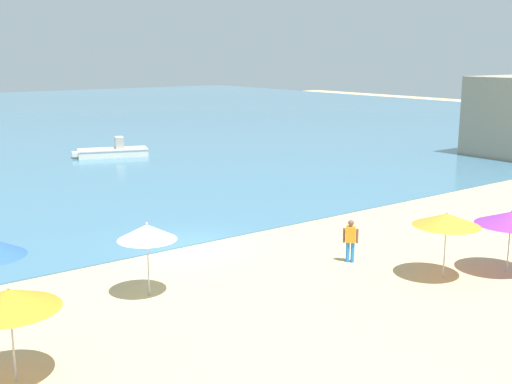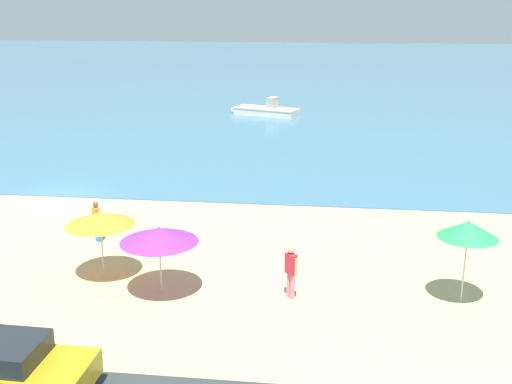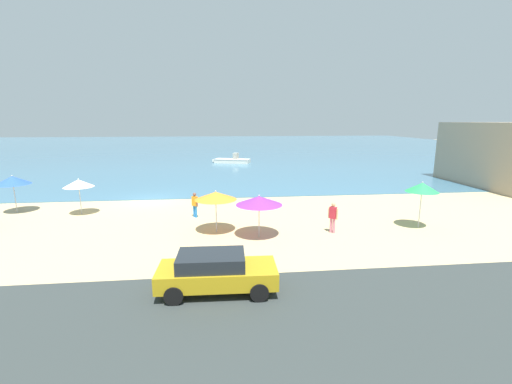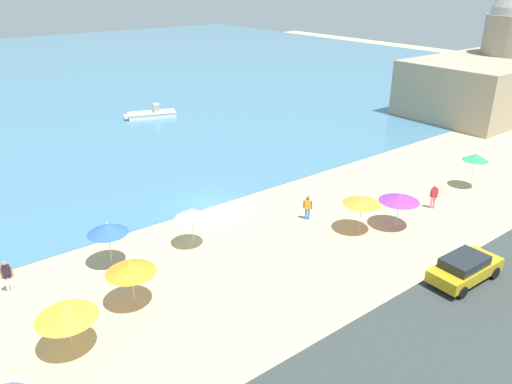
# 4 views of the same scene
# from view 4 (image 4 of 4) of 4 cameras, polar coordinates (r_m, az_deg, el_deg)

# --- Properties ---
(ground_plane) EXTENTS (160.00, 160.00, 0.00)m
(ground_plane) POSITION_cam_4_polar(r_m,az_deg,el_deg) (33.52, -5.10, -1.71)
(ground_plane) COLOR tan
(sea) EXTENTS (150.00, 110.00, 0.05)m
(sea) POSITION_cam_4_polar(r_m,az_deg,el_deg) (83.46, -26.73, 11.36)
(sea) COLOR teal
(sea) RESTS_ON ground_plane
(coastal_road) EXTENTS (80.00, 8.00, 0.06)m
(coastal_road) POSITION_cam_4_polar(r_m,az_deg,el_deg) (22.90, 21.67, -16.94)
(coastal_road) COLOR #313837
(coastal_road) RESTS_ON ground_plane
(beach_umbrella_0) EXTENTS (2.45, 2.45, 2.27)m
(beach_umbrella_0) POSITION_cam_4_polar(r_m,az_deg,el_deg) (31.19, 16.07, -0.63)
(beach_umbrella_0) COLOR #B2B2B7
(beach_umbrella_0) RESTS_ON ground_plane
(beach_umbrella_1) EXTENTS (2.14, 2.14, 2.53)m
(beach_umbrella_1) POSITION_cam_4_polar(r_m,az_deg,el_deg) (27.07, -16.63, -4.02)
(beach_umbrella_1) COLOR #B2B2B7
(beach_umbrella_1) RESTS_ON ground_plane
(beach_umbrella_4) EXTENTS (2.28, 2.28, 2.34)m
(beach_umbrella_4) POSITION_cam_4_polar(r_m,az_deg,el_deg) (30.05, 11.99, -0.95)
(beach_umbrella_4) COLOR #B2B2B7
(beach_umbrella_4) RESTS_ON ground_plane
(beach_umbrella_5) EXTENTS (1.80, 1.80, 2.70)m
(beach_umbrella_5) POSITION_cam_4_polar(r_m,az_deg,el_deg) (38.82, 23.80, 3.68)
(beach_umbrella_5) COLOR #B2B2B7
(beach_umbrella_5) RESTS_ON ground_plane
(beach_umbrella_6) EXTENTS (1.88, 1.88, 2.40)m
(beach_umbrella_6) POSITION_cam_4_polar(r_m,az_deg,el_deg) (28.01, -7.33, -2.45)
(beach_umbrella_6) COLOR #B2B2B7
(beach_umbrella_6) RESTS_ON ground_plane
(beach_umbrella_7) EXTENTS (2.49, 2.49, 2.21)m
(beach_umbrella_7) POSITION_cam_4_polar(r_m,az_deg,el_deg) (21.86, -20.89, -12.76)
(beach_umbrella_7) COLOR #B2B2B7
(beach_umbrella_7) RESTS_ON ground_plane
(beach_umbrella_8) EXTENTS (2.33, 2.33, 2.36)m
(beach_umbrella_8) POSITION_cam_4_polar(r_m,az_deg,el_deg) (23.65, -14.14, -8.39)
(beach_umbrella_8) COLOR #B2B2B7
(beach_umbrella_8) RESTS_ON ground_plane
(bather_0) EXTENTS (0.56, 0.29, 1.73)m
(bather_0) POSITION_cam_4_polar(r_m,az_deg,el_deg) (27.24, -26.58, -8.46)
(bather_0) COLOR white
(bather_0) RESTS_ON ground_plane
(bather_1) EXTENTS (0.41, 0.45, 1.61)m
(bather_1) POSITION_cam_4_polar(r_m,az_deg,el_deg) (31.53, 5.92, -1.65)
(bather_1) COLOR blue
(bather_1) RESTS_ON ground_plane
(bather_2) EXTENTS (0.41, 0.44, 1.71)m
(bather_2) POSITION_cam_4_polar(r_m,az_deg,el_deg) (34.84, 19.67, -0.33)
(bather_2) COLOR #D1778C
(bather_2) RESTS_ON ground_plane
(parked_car_0) EXTENTS (4.22, 1.95, 1.42)m
(parked_car_0) POSITION_cam_4_polar(r_m,az_deg,el_deg) (27.33, 22.76, -7.99)
(parked_car_0) COLOR #B79418
(parked_car_0) RESTS_ON coastal_road
(skiff_nearshore) EXTENTS (5.59, 3.38, 1.45)m
(skiff_nearshore) POSITION_cam_4_polar(r_m,az_deg,el_deg) (55.61, -11.82, 8.70)
(skiff_nearshore) COLOR silver
(skiff_nearshore) RESTS_ON sea
(harbor_fortress) EXTENTS (17.46, 11.48, 13.33)m
(harbor_fortress) POSITION_cam_4_polar(r_m,az_deg,el_deg) (62.93, 25.71, 12.38)
(harbor_fortress) COLOR gray
(harbor_fortress) RESTS_ON ground_plane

